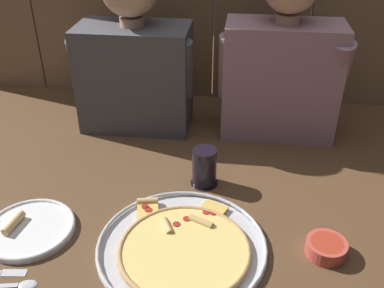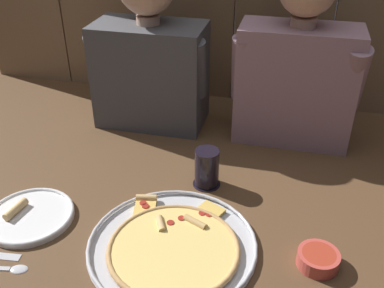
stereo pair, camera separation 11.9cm
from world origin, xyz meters
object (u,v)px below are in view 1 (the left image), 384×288
Objects in this scene: dinner_plate at (29,229)px; dipping_bowl at (326,247)px; diner_left at (134,54)px; drinking_glass at (204,167)px; pizza_tray at (183,246)px; diner_right at (283,58)px.

dipping_bowl is at bearing 1.04° from dinner_plate.
drinking_glass is at bearing -50.95° from diner_left.
drinking_glass is at bearing 142.24° from dipping_bowl.
dipping_bowl is 0.90m from diner_left.
pizza_tray is at bearing -95.26° from drinking_glass.
pizza_tray is 0.70× the size of diner_right.
dipping_bowl reaches higher than pizza_tray.
dipping_bowl is at bearing -37.76° from drinking_glass.
dinner_plate is at bearing -137.08° from diner_right.
dinner_plate is at bearing -103.96° from diner_left.
diner_right is (0.25, 0.63, 0.27)m from pizza_tray.
diner_right is (0.23, 0.35, 0.22)m from drinking_glass.
dinner_plate is 0.39× the size of diner_right.
diner_right is at bearing 68.25° from pizza_tray.
diner_left reaches higher than dipping_bowl.
diner_left is 0.51m from diner_right.
drinking_glass reaches higher than dinner_plate.
dinner_plate is at bearing 177.96° from pizza_tray.
diner_left is at bearing 129.05° from drinking_glass.
diner_right is at bearing 57.09° from drinking_glass.
dinner_plate is 0.40× the size of diner_left.
dinner_plate is at bearing -178.96° from dipping_bowl.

